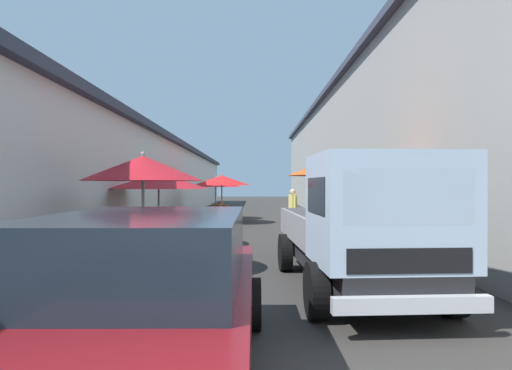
% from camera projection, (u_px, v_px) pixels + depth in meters
% --- Properties ---
extents(ground, '(90.00, 90.00, 0.00)m').
position_uv_depth(ground, '(254.00, 232.00, 15.55)').
color(ground, '#33302D').
extents(building_left_whitewash, '(49.80, 7.50, 3.80)m').
position_uv_depth(building_left_whitewash, '(79.00, 179.00, 17.76)').
color(building_left_whitewash, silver).
rests_on(building_left_whitewash, ground).
extents(building_right_concrete, '(49.80, 7.50, 6.40)m').
position_uv_depth(building_right_concrete, '(428.00, 147.00, 17.83)').
color(building_right_concrete, gray).
rests_on(building_right_concrete, ground).
extents(fruit_stall_mid_lane, '(2.47, 2.47, 2.10)m').
position_uv_depth(fruit_stall_mid_lane, '(216.00, 185.00, 20.94)').
color(fruit_stall_mid_lane, '#9E9EA3').
rests_on(fruit_stall_mid_lane, ground).
extents(fruit_stall_far_left, '(2.46, 2.46, 2.16)m').
position_uv_depth(fruit_stall_far_left, '(222.00, 185.00, 18.69)').
color(fruit_stall_far_left, '#9E9EA3').
rests_on(fruit_stall_far_left, ground).
extents(fruit_stall_near_right, '(2.62, 2.62, 2.08)m').
position_uv_depth(fruit_stall_near_right, '(160.00, 187.00, 11.56)').
color(fruit_stall_near_right, '#9E9EA3').
rests_on(fruit_stall_near_right, ground).
extents(fruit_stall_far_right, '(2.52, 2.52, 2.45)m').
position_uv_depth(fruit_stall_far_right, '(344.00, 173.00, 9.79)').
color(fruit_stall_far_right, '#9E9EA3').
rests_on(fruit_stall_far_right, ground).
extents(fruit_stall_near_left, '(2.24, 2.24, 2.30)m').
position_uv_depth(fruit_stall_near_left, '(143.00, 182.00, 8.00)').
color(fruit_stall_near_left, '#9E9EA3').
rests_on(fruit_stall_near_left, ground).
extents(hatchback_car, '(3.91, 1.93, 1.45)m').
position_uv_depth(hatchback_car, '(151.00, 297.00, 3.70)').
color(hatchback_car, '#600F14').
rests_on(hatchback_car, ground).
extents(delivery_truck, '(5.01, 2.17, 2.08)m').
position_uv_depth(delivery_truck, '(368.00, 230.00, 6.17)').
color(delivery_truck, black).
rests_on(delivery_truck, ground).
extents(vendor_by_crates, '(0.61, 0.28, 1.53)m').
position_uv_depth(vendor_by_crates, '(293.00, 207.00, 15.65)').
color(vendor_by_crates, '#232328').
rests_on(vendor_by_crates, ground).
extents(parked_scooter, '(1.69, 0.42, 1.14)m').
position_uv_depth(parked_scooter, '(321.00, 215.00, 17.53)').
color(parked_scooter, black).
rests_on(parked_scooter, ground).
extents(plastic_stool, '(0.30, 0.30, 0.43)m').
position_uv_depth(plastic_stool, '(210.00, 231.00, 12.70)').
color(plastic_stool, '#1E8C3F').
rests_on(plastic_stool, ground).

